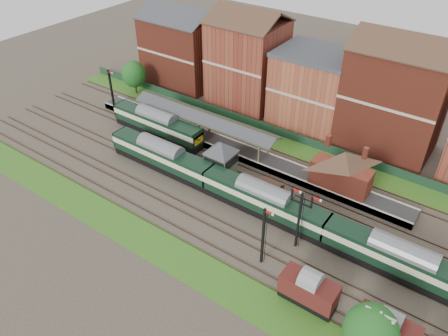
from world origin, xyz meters
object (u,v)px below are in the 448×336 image
Objects in this scene: signal_box at (221,159)px; semaphore_bracket at (300,217)px; dmu_train at (263,200)px; platform_railcar at (157,124)px; goods_van_a at (309,290)px.

signal_box is 0.73× the size of semaphore_bracket.
dmu_train is 3.03× the size of platform_railcar.
platform_railcar is at bearing 163.36° from semaphore_bracket.
signal_box is at bearing 159.94° from dmu_train.
signal_box is 1.03× the size of goods_van_a.
platform_railcar is at bearing 156.00° from goods_van_a.
semaphore_bracket reaches higher than goods_van_a.
dmu_train reaches higher than platform_railcar.
platform_railcar is (-15.07, 3.25, -0.89)m from signal_box.
dmu_train reaches higher than goods_van_a.
signal_box is at bearing 159.08° from semaphore_bracket.
dmu_train is at bearing 140.32° from goods_van_a.
signal_box is 16.16m from semaphore_bracket.
semaphore_bracket reaches higher than platform_railcar.
dmu_train is 24.84m from platform_railcar.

